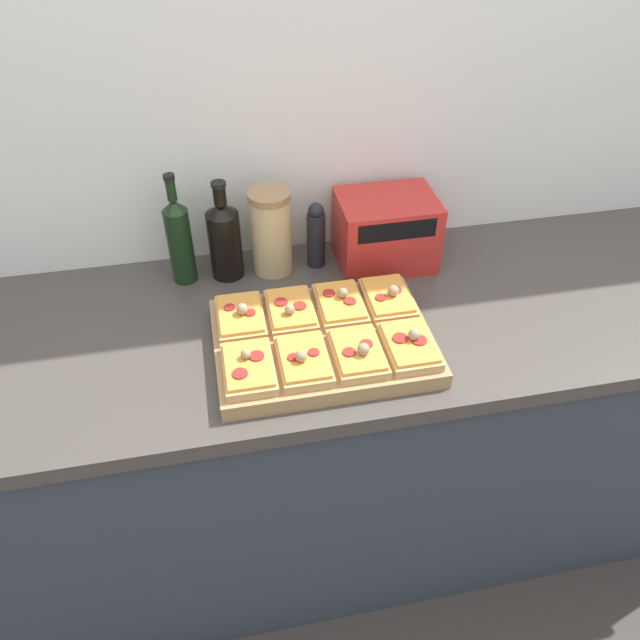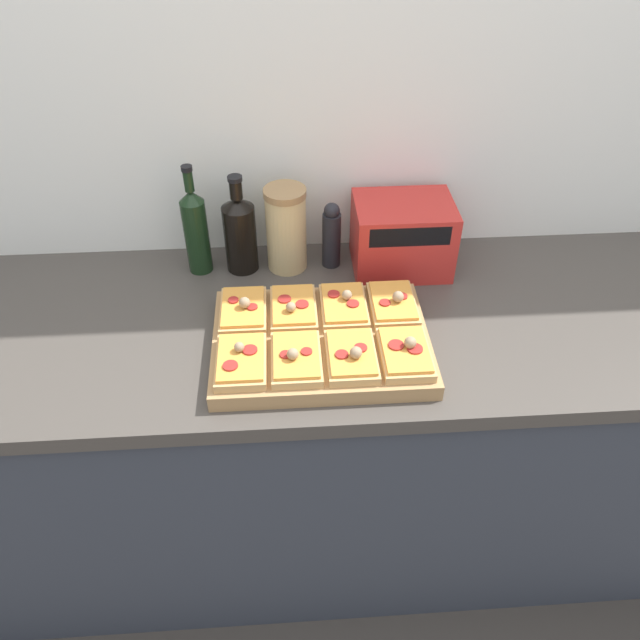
{
  "view_description": "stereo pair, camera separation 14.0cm",
  "coord_description": "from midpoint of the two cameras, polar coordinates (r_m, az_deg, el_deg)",
  "views": [
    {
      "loc": [
        -0.27,
        -0.81,
        1.86
      ],
      "look_at": [
        -0.06,
        0.24,
        0.95
      ],
      "focal_mm": 35.0,
      "sensor_mm": 36.0,
      "label": 1
    },
    {
      "loc": [
        -0.13,
        -0.82,
        1.86
      ],
      "look_at": [
        -0.06,
        0.24,
        0.95
      ],
      "focal_mm": 35.0,
      "sensor_mm": 36.0,
      "label": 2
    }
  ],
  "objects": [
    {
      "name": "ground_plane",
      "position": [
        2.04,
        1.12,
        -25.46
      ],
      "size": [
        12.0,
        12.0,
        0.0
      ],
      "primitive_type": "plane",
      "color": "#3D3833"
    },
    {
      "name": "olive_oil_bottle",
      "position": [
        1.61,
        -15.21,
        7.07
      ],
      "size": [
        0.06,
        0.06,
        0.3
      ],
      "color": "black",
      "rests_on": "kitchen_counter"
    },
    {
      "name": "pizza_slice_front_left",
      "position": [
        1.31,
        -9.61,
        -4.44
      ],
      "size": [
        0.11,
        0.16,
        0.05
      ],
      "color": "tan",
      "rests_on": "cutting_board"
    },
    {
      "name": "pizza_slice_front_right",
      "position": [
        1.35,
        5.27,
        -2.42
      ],
      "size": [
        0.11,
        0.16,
        0.05
      ],
      "color": "tan",
      "rests_on": "cutting_board"
    },
    {
      "name": "pizza_slice_back_midleft",
      "position": [
        1.44,
        -5.48,
        0.77
      ],
      "size": [
        0.11,
        0.16,
        0.05
      ],
      "color": "tan",
      "rests_on": "cutting_board"
    },
    {
      "name": "pepper_mill",
      "position": [
        1.63,
        -2.84,
        7.68
      ],
      "size": [
        0.05,
        0.05,
        0.18
      ],
      "color": "black",
      "rests_on": "kitchen_counter"
    },
    {
      "name": "pizza_slice_back_right",
      "position": [
        1.47,
        3.54,
        1.92
      ],
      "size": [
        0.11,
        0.16,
        0.05
      ],
      "color": "tan",
      "rests_on": "cutting_board"
    },
    {
      "name": "toaster_oven",
      "position": [
        1.64,
        3.59,
        8.09
      ],
      "size": [
        0.27,
        0.19,
        0.19
      ],
      "color": "red",
      "rests_on": "kitchen_counter"
    },
    {
      "name": "pizza_slice_back_left",
      "position": [
        1.44,
        -10.06,
        0.2
      ],
      "size": [
        0.11,
        0.16,
        0.05
      ],
      "color": "tan",
      "rests_on": "cutting_board"
    },
    {
      "name": "grain_jar_tall",
      "position": [
        1.61,
        -7.02,
        7.92
      ],
      "size": [
        0.11,
        0.11,
        0.23
      ],
      "color": "tan",
      "rests_on": "kitchen_counter"
    },
    {
      "name": "pizza_slice_front_midleft",
      "position": [
        1.32,
        -4.57,
        -3.8
      ],
      "size": [
        0.11,
        0.16,
        0.05
      ],
      "color": "tan",
      "rests_on": "cutting_board"
    },
    {
      "name": "pizza_slice_back_midright",
      "position": [
        1.45,
        -0.92,
        1.37
      ],
      "size": [
        0.11,
        0.16,
        0.05
      ],
      "color": "tan",
      "rests_on": "cutting_board"
    },
    {
      "name": "kitchen_counter",
      "position": [
        1.82,
        -0.86,
        -10.51
      ],
      "size": [
        2.63,
        0.67,
        0.89
      ],
      "color": "#333842",
      "rests_on": "ground_plane"
    },
    {
      "name": "pizza_slice_front_midright",
      "position": [
        1.33,
        0.43,
        -3.13
      ],
      "size": [
        0.11,
        0.16,
        0.05
      ],
      "color": "tan",
      "rests_on": "cutting_board"
    },
    {
      "name": "wine_bottle",
      "position": [
        1.61,
        -11.22,
        7.23
      ],
      "size": [
        0.08,
        0.08,
        0.27
      ],
      "color": "black",
      "rests_on": "kitchen_counter"
    },
    {
      "name": "cutting_board",
      "position": [
        1.41,
        -2.61,
        -2.13
      ],
      "size": [
        0.48,
        0.36,
        0.04
      ],
      "primitive_type": "cube",
      "color": "#A37A4C",
      "rests_on": "kitchen_counter"
    },
    {
      "name": "wall_back",
      "position": [
        1.62,
        -3.59,
        18.1
      ],
      "size": [
        6.0,
        0.06,
        2.5
      ],
      "color": "silver",
      "rests_on": "ground_plane"
    }
  ]
}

